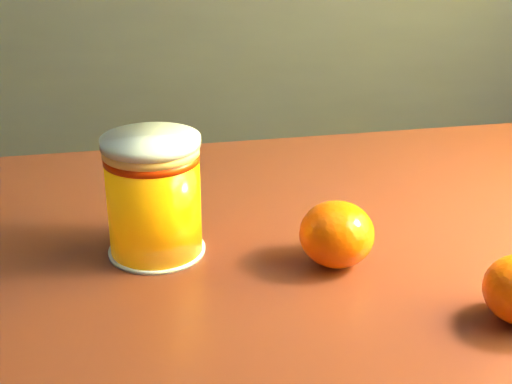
{
  "coord_description": "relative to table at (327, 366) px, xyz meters",
  "views": [
    {
      "loc": [
        0.84,
        -0.48,
        1.03
      ],
      "look_at": [
        0.85,
        0.09,
        0.78
      ],
      "focal_mm": 50.0,
      "sensor_mm": 36.0,
      "label": 1
    }
  ],
  "objects": [
    {
      "name": "juice_glass",
      "position": [
        -0.15,
        0.04,
        0.15
      ],
      "size": [
        0.08,
        0.08,
        0.1
      ],
      "rotation": [
        0.0,
        0.0,
        0.1
      ],
      "color": "orange",
      "rests_on": "table"
    },
    {
      "name": "orange_front",
      "position": [
        0.0,
        0.02,
        0.12
      ],
      "size": [
        0.08,
        0.08,
        0.06
      ],
      "primitive_type": "ellipsoid",
      "rotation": [
        0.0,
        0.0,
        -0.27
      ],
      "color": "#FE5605",
      "rests_on": "table"
    },
    {
      "name": "table",
      "position": [
        0.0,
        0.0,
        0.0
      ],
      "size": [
        1.08,
        0.85,
        0.73
      ],
      "rotation": [
        0.0,
        0.0,
        0.18
      ],
      "color": "maroon",
      "rests_on": "ground"
    }
  ]
}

